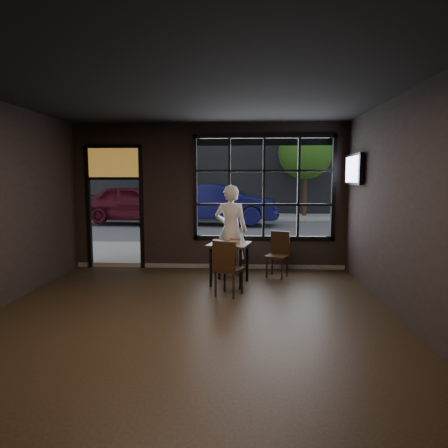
# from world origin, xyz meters

# --- Properties ---
(floor) EXTENTS (6.00, 7.00, 0.02)m
(floor) POSITION_xyz_m (0.00, 0.00, -0.01)
(floor) COLOR black
(floor) RESTS_ON ground
(ceiling) EXTENTS (6.00, 7.00, 0.02)m
(ceiling) POSITION_xyz_m (0.00, 0.00, 3.21)
(ceiling) COLOR black
(ceiling) RESTS_ON ground
(wall_right) EXTENTS (0.04, 7.00, 3.20)m
(wall_right) POSITION_xyz_m (3.00, 0.00, 1.60)
(wall_right) COLOR black
(wall_right) RESTS_ON ground
(window_frame) EXTENTS (3.06, 0.12, 2.28)m
(window_frame) POSITION_xyz_m (1.20, 3.50, 1.80)
(window_frame) COLOR black
(window_frame) RESTS_ON ground
(stained_transom) EXTENTS (1.20, 0.06, 0.70)m
(stained_transom) POSITION_xyz_m (-2.10, 3.50, 2.35)
(stained_transom) COLOR orange
(stained_transom) RESTS_ON ground
(street_asphalt) EXTENTS (60.00, 41.00, 0.04)m
(street_asphalt) POSITION_xyz_m (0.00, 24.00, -0.02)
(street_asphalt) COLOR #545456
(street_asphalt) RESTS_ON ground
(building_across) EXTENTS (28.00, 12.00, 15.00)m
(building_across) POSITION_xyz_m (0.00, 23.00, 7.50)
(building_across) COLOR #5B5956
(building_across) RESTS_ON ground
(cafe_table) EXTENTS (0.87, 0.87, 0.79)m
(cafe_table) POSITION_xyz_m (0.50, 2.20, 0.39)
(cafe_table) COLOR black
(cafe_table) RESTS_ON floor
(chair_near) EXTENTS (0.55, 0.55, 0.97)m
(chair_near) POSITION_xyz_m (0.52, 1.45, 0.48)
(chair_near) COLOR black
(chair_near) RESTS_ON floor
(chair_window) EXTENTS (0.53, 0.53, 0.92)m
(chair_window) POSITION_xyz_m (1.45, 2.77, 0.46)
(chair_window) COLOR black
(chair_window) RESTS_ON floor
(man) EXTENTS (0.74, 0.55, 1.87)m
(man) POSITION_xyz_m (0.50, 2.98, 0.94)
(man) COLOR silver
(man) RESTS_ON floor
(hotdog) EXTENTS (0.21, 0.16, 0.06)m
(hotdog) POSITION_xyz_m (0.60, 2.33, 0.81)
(hotdog) COLOR tan
(hotdog) RESTS_ON cafe_table
(cup) EXTENTS (0.14, 0.14, 0.10)m
(cup) POSITION_xyz_m (0.25, 2.05, 0.83)
(cup) COLOR silver
(cup) RESTS_ON cafe_table
(tv) EXTENTS (0.12, 1.03, 0.60)m
(tv) POSITION_xyz_m (2.93, 2.77, 2.18)
(tv) COLOR black
(tv) RESTS_ON wall_right
(navy_car) EXTENTS (5.15, 2.35, 1.64)m
(navy_car) POSITION_xyz_m (-0.24, 11.84, 0.92)
(navy_car) COLOR #0F0F40
(navy_car) RESTS_ON street_asphalt
(maroon_car) EXTENTS (4.96, 2.49, 1.62)m
(maroon_car) POSITION_xyz_m (-3.94, 11.83, 0.91)
(maroon_car) COLOR #430A14
(maroon_car) RESTS_ON street_asphalt
(tree_left) EXTENTS (2.12, 2.12, 3.62)m
(tree_left) POSITION_xyz_m (-3.44, 14.72, 2.55)
(tree_left) COLOR #332114
(tree_left) RESTS_ON street_asphalt
(tree_right) EXTENTS (2.74, 2.74, 4.68)m
(tree_right) POSITION_xyz_m (3.85, 15.39, 3.30)
(tree_right) COLOR #332114
(tree_right) RESTS_ON street_asphalt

